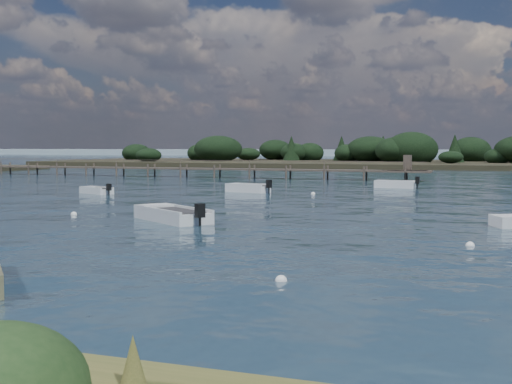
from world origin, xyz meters
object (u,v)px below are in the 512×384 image
at_px(tender_far_white, 248,190).
at_px(jetty, 183,169).
at_px(tender_far_grey_b, 395,186).
at_px(dinghy_mid_grey, 172,217).
at_px(tender_far_grey, 96,192).

distance_m(tender_far_white, jetty, 26.25).
xyz_separation_m(tender_far_white, tender_far_grey_b, (10.26, 9.12, -0.00)).
bearing_deg(dinghy_mid_grey, tender_far_grey_b, 76.17).
height_order(tender_far_white, jetty, jetty).
xyz_separation_m(tender_far_white, dinghy_mid_grey, (3.20, -19.56, -0.01)).
relative_size(tender_far_white, tender_far_grey, 1.21).
xyz_separation_m(tender_far_grey, jetty, (-5.35, 26.36, 0.84)).
bearing_deg(tender_far_grey_b, jetty, 155.31).
relative_size(dinghy_mid_grey, jetty, 0.08).
bearing_deg(tender_far_grey, jetty, 101.47).
distance_m(tender_far_grey, dinghy_mid_grey, 19.64).
height_order(tender_far_grey, dinghy_mid_grey, dinghy_mid_grey).
bearing_deg(tender_far_grey, dinghy_mid_grey, -46.48).
bearing_deg(jetty, dinghy_mid_grey, -65.07).
bearing_deg(tender_far_grey, tender_far_white, 27.24).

